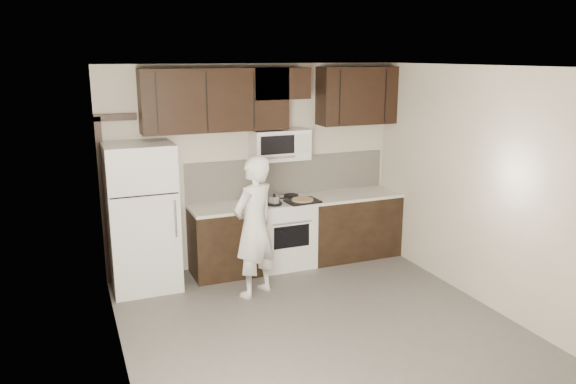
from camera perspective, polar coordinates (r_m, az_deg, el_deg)
floor at (r=6.05m, az=3.73°, el=-13.94°), size 4.50×4.50×0.00m
back_wall at (r=7.58m, az=-3.50°, el=2.66°), size 4.00×0.00×4.00m
ceiling at (r=5.35m, az=4.19°, el=12.58°), size 4.50×4.50×0.00m
counter_run at (r=7.73m, az=1.58°, el=-3.94°), size 2.95×0.64×0.91m
stove at (r=7.62m, az=-0.51°, el=-4.17°), size 0.76×0.66×0.94m
backsplash at (r=7.77m, az=0.04°, el=1.69°), size 2.90×0.02×0.54m
upper_cabinets at (r=7.36m, az=-1.61°, el=9.68°), size 3.48×0.35×0.78m
microwave at (r=7.45m, az=-0.86°, el=4.83°), size 0.76×0.42×0.40m
refrigerator at (r=7.01m, az=-14.59°, el=-2.48°), size 0.80×0.76×1.80m
door_trim at (r=7.20m, az=-18.01°, el=0.58°), size 0.50×0.08×2.12m
saucepan at (r=7.28m, az=-1.39°, el=-0.84°), size 0.27×0.16×0.15m
baking_tray at (r=7.43m, az=1.49°, el=-0.94°), size 0.45×0.35×0.02m
pizza at (r=7.42m, az=1.49°, el=-0.78°), size 0.31×0.31×0.02m
person at (r=6.60m, az=-3.46°, el=-3.54°), size 0.74×0.65×1.69m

